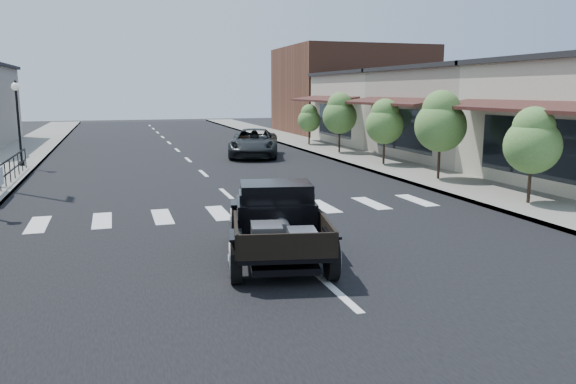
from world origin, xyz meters
name	(u,v)px	position (x,y,z in m)	size (l,w,h in m)	color
ground	(287,248)	(0.00, 0.00, 0.00)	(120.00, 120.00, 0.00)	black
road	(194,165)	(0.00, 15.00, 0.01)	(14.00, 80.00, 0.02)	black
road_markings	(211,181)	(0.00, 10.00, 0.00)	(12.00, 60.00, 0.06)	silver
sidewalk_right	(358,157)	(8.50, 15.00, 0.07)	(3.00, 80.00, 0.15)	gray
storefront_mid	(491,115)	(15.00, 13.00, 2.25)	(10.00, 9.00, 4.50)	#AA9F8E
storefront_far	(404,110)	(15.00, 22.00, 2.25)	(10.00, 9.00, 4.50)	#B6AF9A
far_building_right	(351,91)	(15.50, 32.00, 3.50)	(11.00, 10.00, 7.00)	brown
railing	(5,173)	(-7.30, 10.00, 0.65)	(0.08, 10.00, 1.00)	black
lamp_post_c	(19,123)	(-7.60, 16.00, 2.06)	(0.36, 0.36, 3.82)	black
small_tree_a	(531,157)	(8.30, 2.10, 1.54)	(1.67, 1.67, 2.78)	#4E7B38
small_tree_b	(440,137)	(8.30, 7.06, 1.77)	(1.95, 1.95, 3.24)	#4E7B38
small_tree_c	(384,133)	(8.30, 11.67, 1.59)	(1.73, 1.73, 2.88)	#4E7B38
small_tree_d	(340,124)	(8.30, 17.02, 1.72)	(1.89, 1.89, 3.14)	#4E7B38
small_tree_e	(309,125)	(8.30, 22.03, 1.36)	(1.45, 1.45, 2.41)	#4E7B38
hotrod_pickup	(277,220)	(-0.39, -0.56, 0.80)	(2.15, 4.62, 1.60)	black
second_car	(254,143)	(3.56, 17.38, 0.74)	(2.45, 5.32, 1.48)	black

